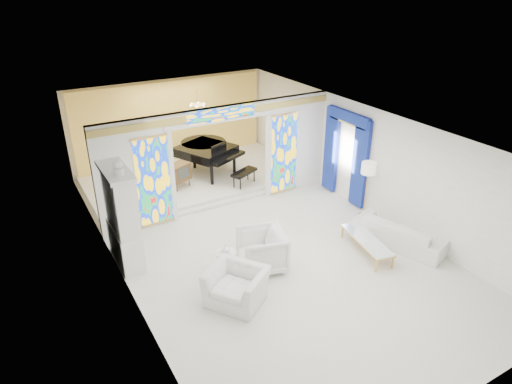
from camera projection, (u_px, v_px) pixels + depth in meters
floor at (257, 237)px, 11.90m from camera, size 12.00×12.00×0.00m
ceiling at (257, 126)px, 10.59m from camera, size 7.00×12.00×0.02m
wall_back at (171, 122)px, 15.92m from camera, size 7.00×0.02×3.00m
wall_front at (465, 337)px, 6.57m from camera, size 7.00×0.02×3.00m
wall_left at (114, 220)px, 9.67m from camera, size 0.02×12.00×3.00m
wall_right at (365, 159)px, 12.82m from camera, size 0.02×12.00×3.00m
partition_wall at (221, 154)px, 12.73m from camera, size 7.00×0.22×3.00m
stained_glass_left at (154, 182)px, 11.89m from camera, size 0.90×0.04×2.40m
stained_glass_right at (284, 154)px, 13.72m from camera, size 0.90×0.04×2.40m
stained_glass_transom at (222, 114)px, 12.14m from camera, size 2.00×0.04×0.34m
alcove_platform at (195, 178)px, 15.06m from camera, size 6.80×3.80×0.18m
gold_curtain_back at (172, 123)px, 15.83m from camera, size 6.70×0.10×2.90m
chandelier at (197, 105)px, 13.99m from camera, size 0.48×0.48×0.30m
blue_drapes at (346, 149)px, 13.28m from camera, size 0.14×1.85×2.65m
china_cabinet at (122, 218)px, 10.41m from camera, size 0.56×1.46×2.72m
armchair_left at (236, 286)px, 9.44m from camera, size 1.50×1.53×0.76m
armchair_right at (262, 250)px, 10.47m from camera, size 1.27×1.25×0.95m
sofa at (400, 232)px, 11.45m from camera, size 1.58×2.47×0.67m
side_table at (226, 260)px, 10.27m from camera, size 0.61×0.61×0.59m
vase at (226, 248)px, 10.14m from camera, size 0.19×0.19×0.19m
coffee_table at (367, 240)px, 11.10m from camera, size 0.84×1.78×0.38m
floor_lamp at (368, 171)px, 12.34m from camera, size 0.51×0.51×1.62m
grand_piano at (206, 149)px, 15.03m from camera, size 2.18×3.24×1.15m
tv_console at (179, 172)px, 14.00m from camera, size 0.79×0.67×0.78m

